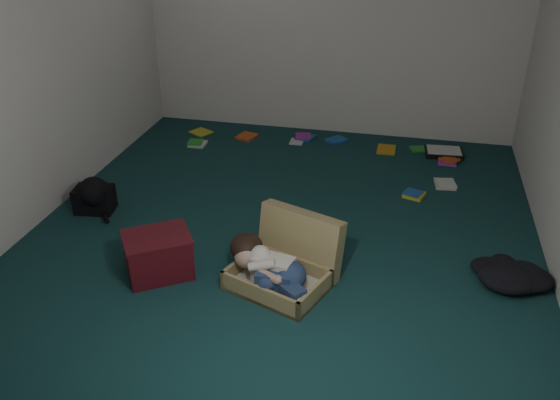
% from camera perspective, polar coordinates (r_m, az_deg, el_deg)
% --- Properties ---
extents(floor, '(4.50, 4.50, 0.00)m').
position_cam_1_polar(floor, '(4.81, 0.40, -2.86)').
color(floor, '#133537').
rests_on(floor, ground).
extents(wall_back, '(4.50, 0.00, 4.50)m').
position_cam_1_polar(wall_back, '(6.45, 5.01, 17.49)').
color(wall_back, white).
rests_on(wall_back, ground).
extents(wall_front, '(4.50, 0.00, 4.50)m').
position_cam_1_polar(wall_front, '(2.31, -11.76, -3.09)').
color(wall_front, white).
rests_on(wall_front, ground).
extents(wall_left, '(0.00, 4.50, 4.50)m').
position_cam_1_polar(wall_left, '(5.10, -22.65, 12.67)').
color(wall_left, white).
rests_on(wall_left, ground).
extents(suitcase, '(0.82, 0.81, 0.47)m').
position_cam_1_polar(suitcase, '(4.16, 0.70, -6.07)').
color(suitcase, tan).
rests_on(suitcase, floor).
extents(person, '(0.62, 0.50, 0.29)m').
position_cam_1_polar(person, '(4.05, -1.06, -6.46)').
color(person, white).
rests_on(person, suitcase).
extents(maroon_bin, '(0.58, 0.56, 0.32)m').
position_cam_1_polar(maroon_bin, '(4.29, -11.64, -5.19)').
color(maroon_bin, '#4D0F17').
rests_on(maroon_bin, floor).
extents(backpack, '(0.44, 0.37, 0.24)m').
position_cam_1_polar(backpack, '(5.27, -17.44, 0.16)').
color(backpack, black).
rests_on(backpack, floor).
extents(clothing_pile, '(0.50, 0.43, 0.14)m').
position_cam_1_polar(clothing_pile, '(4.51, 21.23, -6.33)').
color(clothing_pile, black).
rests_on(clothing_pile, floor).
extents(paper_tray, '(0.40, 0.31, 0.05)m').
position_cam_1_polar(paper_tray, '(6.38, 15.48, 4.46)').
color(paper_tray, black).
rests_on(paper_tray, floor).
extents(book_scatter, '(2.96, 1.37, 0.02)m').
position_cam_1_polar(book_scatter, '(6.25, 5.95, 4.70)').
color(book_scatter, gold).
rests_on(book_scatter, floor).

